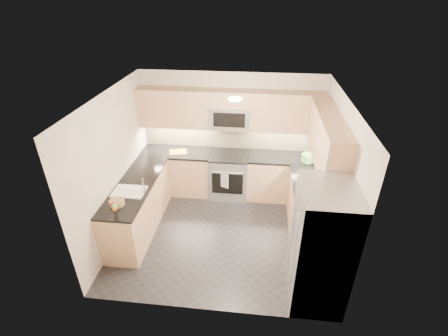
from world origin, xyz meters
The scene contains 36 objects.
floor centered at (0.00, 0.00, 0.00)m, with size 3.60×3.20×0.00m, color #232328.
ceiling centered at (0.00, 0.00, 2.50)m, with size 3.60×3.20×0.02m, color beige.
wall_back centered at (0.00, 1.60, 1.25)m, with size 3.60×0.02×2.50m, color beige.
wall_front centered at (0.00, -1.60, 1.25)m, with size 3.60×0.02×2.50m, color beige.
wall_left centered at (-1.80, 0.00, 1.25)m, with size 0.02×3.20×2.50m, color beige.
wall_right centered at (1.80, 0.00, 1.25)m, with size 0.02×3.20×2.50m, color beige.
base_cab_back_left centered at (-1.09, 1.30, 0.45)m, with size 1.42×0.60×0.90m, color tan.
base_cab_back_right centered at (1.09, 1.30, 0.45)m, with size 1.42×0.60×0.90m, color tan.
base_cab_right centered at (1.50, 0.15, 0.45)m, with size 0.60×1.70×0.90m, color tan.
base_cab_peninsula centered at (-1.50, 0.00, 0.45)m, with size 0.60×2.00×0.90m, color tan.
countertop_back_left centered at (-1.09, 1.30, 0.92)m, with size 1.42×0.63×0.04m, color black.
countertop_back_right centered at (1.09, 1.30, 0.92)m, with size 1.42×0.63×0.04m, color black.
countertop_right centered at (1.50, 0.15, 0.92)m, with size 0.63×1.70×0.04m, color black.
countertop_peninsula centered at (-1.50, 0.00, 0.92)m, with size 0.63×2.00×0.04m, color black.
upper_cab_back centered at (0.00, 1.43, 1.83)m, with size 3.60×0.35×0.75m, color tan.
upper_cab_right centered at (1.62, 0.28, 1.83)m, with size 0.35×1.95×0.75m, color tan.
backsplash_back centered at (0.00, 1.60, 1.20)m, with size 3.60×0.01×0.51m, color tan.
backsplash_right centered at (1.80, 0.45, 1.20)m, with size 0.01×2.30×0.51m, color tan.
gas_range centered at (0.00, 1.28, 0.46)m, with size 0.76×0.65×0.91m, color #9EA1A5.
range_cooktop centered at (0.00, 1.28, 0.92)m, with size 0.76×0.65×0.03m, color black.
oven_door_glass centered at (0.00, 0.95, 0.45)m, with size 0.62×0.02×0.45m, color black.
oven_handle centered at (0.00, 0.93, 0.72)m, with size 0.02×0.02×0.60m, color #B2B5BA.
microwave centered at (0.00, 1.40, 1.70)m, with size 0.76×0.40×0.40m, color #94969B.
microwave_door centered at (0.00, 1.20, 1.70)m, with size 0.60×0.01×0.28m, color black.
refrigerator centered at (1.45, -1.15, 0.90)m, with size 0.70×0.90×1.80m, color #97999F.
fridge_handle_left centered at (1.08, -1.33, 0.95)m, with size 0.02×0.02×1.20m, color #B2B5BA.
fridge_handle_right centered at (1.08, -0.97, 0.95)m, with size 0.02×0.02×1.20m, color #B2B5BA.
sink_basin centered at (-1.50, -0.25, 0.88)m, with size 0.52×0.38×0.16m, color white.
faucet centered at (-1.24, -0.25, 1.08)m, with size 0.03×0.03×0.28m, color silver.
utensil_bowl centered at (1.53, 1.17, 1.01)m, with size 0.25×0.25×0.14m, color #5AA245.
cutting_board centered at (-1.04, 1.27, 0.95)m, with size 0.35×0.24×0.01m, color orange.
fruit_basket centered at (-1.55, -0.61, 0.98)m, with size 0.23×0.23×0.08m, color #9E7A49.
fruit_apple centered at (-1.53, -0.77, 1.05)m, with size 0.08×0.08×0.08m, color red.
fruit_pear centered at (-1.50, -0.81, 1.05)m, with size 0.08×0.08×0.08m, color #56BE51.
dish_towel_check centered at (-0.05, 0.91, 0.55)m, with size 0.17×0.01×0.32m, color silver.
fruit_orange centered at (-1.47, -0.87, 1.05)m, with size 0.07×0.07×0.07m, color #CA6B16.
Camera 1 is at (0.54, -4.48, 3.91)m, focal length 26.00 mm.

